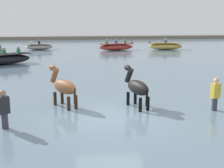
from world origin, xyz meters
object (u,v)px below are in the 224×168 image
(horse_lead_black, at_px, (137,88))
(boat_far_inshore, at_px, (39,47))
(horse_trailing_chestnut, at_px, (64,88))
(boat_near_port, at_px, (116,47))
(boat_distant_east, at_px, (5,59))
(person_spectator_far, at_px, (215,98))
(boat_far_offshore, at_px, (165,46))
(person_wading_mid, at_px, (4,114))

(horse_lead_black, xyz_separation_m, boat_far_inshore, (-6.28, 22.06, -0.42))
(horse_trailing_chestnut, bearing_deg, boat_near_port, 76.87)
(boat_distant_east, relative_size, person_spectator_far, 2.40)
(horse_lead_black, bearing_deg, horse_trailing_chestnut, 171.18)
(boat_far_offshore, height_order, person_wading_mid, person_wading_mid)
(boat_far_offshore, xyz_separation_m, person_wading_mid, (-11.82, -22.25, 0.10))
(boat_near_port, xyz_separation_m, boat_distant_east, (-9.45, -8.81, 0.04))
(boat_far_inshore, xyz_separation_m, boat_distant_east, (-1.24, -10.31, 0.07))
(boat_distant_east, xyz_separation_m, person_spectator_far, (10.30, -12.49, 0.08))
(horse_lead_black, height_order, boat_distant_east, horse_lead_black)
(person_wading_mid, bearing_deg, boat_distant_east, 102.62)
(horse_trailing_chestnut, distance_m, boat_far_inshore, 21.92)
(horse_lead_black, bearing_deg, person_spectator_far, -14.87)
(boat_distant_east, distance_m, person_spectator_far, 16.19)
(boat_near_port, distance_m, boat_distant_east, 12.91)
(boat_near_port, relative_size, boat_far_inshore, 1.31)
(boat_far_offshore, bearing_deg, horse_lead_black, -109.64)
(horse_trailing_chestnut, xyz_separation_m, boat_near_port, (4.69, 20.13, -0.39))
(boat_far_offshore, height_order, person_spectator_far, person_spectator_far)
(boat_far_offshore, bearing_deg, boat_far_inshore, 173.53)
(boat_far_inshore, bearing_deg, boat_distant_east, -96.85)
(boat_far_offshore, distance_m, person_wading_mid, 25.20)
(person_spectator_far, xyz_separation_m, person_wading_mid, (-7.28, -1.00, 0.00))
(horse_lead_black, distance_m, boat_distant_east, 13.95)
(boat_near_port, xyz_separation_m, boat_far_inshore, (-8.21, 1.50, -0.04))
(horse_lead_black, distance_m, person_spectator_far, 2.89)
(person_wading_mid, bearing_deg, boat_near_port, 73.92)
(boat_far_offshore, relative_size, person_spectator_far, 2.30)
(horse_lead_black, xyz_separation_m, horse_trailing_chestnut, (-2.76, 0.43, 0.00))
(horse_trailing_chestnut, bearing_deg, boat_far_inshore, 99.22)
(boat_distant_east, distance_m, person_wading_mid, 13.82)
(boat_far_offshore, height_order, boat_distant_east, boat_distant_east)
(boat_far_inshore, distance_m, person_spectator_far, 24.54)
(boat_far_inshore, xyz_separation_m, person_spectator_far, (9.06, -22.80, 0.15))
(horse_trailing_chestnut, xyz_separation_m, boat_distant_east, (-4.75, 11.32, -0.35))
(boat_far_inshore, xyz_separation_m, person_wading_mid, (1.78, -23.80, 0.15))
(boat_far_offshore, relative_size, boat_far_inshore, 1.25)
(person_wading_mid, bearing_deg, boat_far_offshore, 62.03)
(horse_lead_black, height_order, boat_near_port, horse_lead_black)
(horse_lead_black, relative_size, person_wading_mid, 1.18)
(boat_far_inshore, height_order, person_spectator_far, person_spectator_far)
(horse_lead_black, height_order, person_wading_mid, horse_lead_black)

